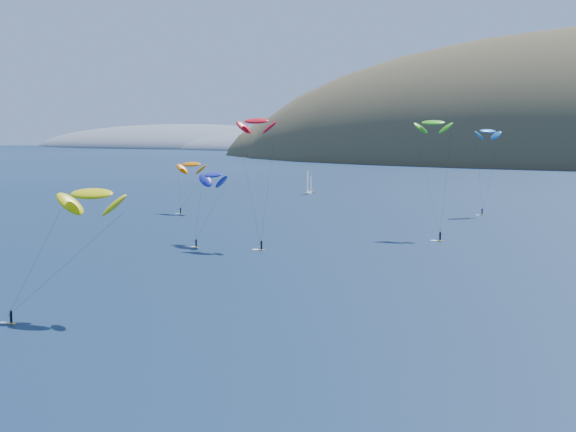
{
  "coord_description": "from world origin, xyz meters",
  "views": [
    {
      "loc": [
        53.04,
        -38.0,
        23.78
      ],
      "look_at": [
        -5.51,
        80.0,
        9.0
      ],
      "focal_mm": 50.0,
      "sensor_mm": 36.0,
      "label": 1
    }
  ],
  "objects": [
    {
      "name": "kitesurfer_3",
      "position": [
        3.73,
        132.1,
        24.46
      ],
      "size": [
        9.33,
        11.22,
        26.73
      ],
      "rotation": [
        0.0,
        0.0,
        0.23
      ],
      "color": "gold",
      "rests_on": "ground"
    },
    {
      "name": "sailboat",
      "position": [
        -65.43,
        217.17,
        0.85
      ],
      "size": [
        7.85,
        6.85,
        9.41
      ],
      "rotation": [
        0.0,
        0.0,
        0.26
      ],
      "color": "silver",
      "rests_on": "ground"
    },
    {
      "name": "kitesurfer_4",
      "position": [
        5.11,
        179.24,
        22.41
      ],
      "size": [
        7.82,
        8.07,
        24.62
      ],
      "rotation": [
        0.0,
        0.0,
        0.83
      ],
      "color": "gold",
      "rests_on": "ground"
    },
    {
      "name": "kitesurfer_10",
      "position": [
        -32.98,
        101.11,
        13.97
      ],
      "size": [
        9.38,
        11.5,
        16.36
      ],
      "rotation": [
        0.0,
        0.0,
        -0.45
      ],
      "color": "gold",
      "rests_on": "ground"
    },
    {
      "name": "kitesurfer_1",
      "position": [
        -68.9,
        147.87,
        13.35
      ],
      "size": [
        8.9,
        6.59,
        15.84
      ],
      "rotation": [
        0.0,
        0.0,
        -0.01
      ],
      "color": "gold",
      "rests_on": "ground"
    },
    {
      "name": "headland",
      "position": [
        -445.26,
        750.08,
        -3.36
      ],
      "size": [
        460.0,
        250.0,
        60.0
      ],
      "color": "slate",
      "rests_on": "ground"
    },
    {
      "name": "kitesurfer_2",
      "position": [
        -13.7,
        40.89,
        15.32
      ],
      "size": [
        10.89,
        12.0,
        17.85
      ],
      "rotation": [
        0.0,
        0.0,
        0.18
      ],
      "color": "gold",
      "rests_on": "ground"
    },
    {
      "name": "kitesurfer_9",
      "position": [
        -23.74,
        102.68,
        24.75
      ],
      "size": [
        9.3,
        8.71,
        27.09
      ],
      "rotation": [
        0.0,
        0.0,
        0.09
      ],
      "color": "gold",
      "rests_on": "ground"
    }
  ]
}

